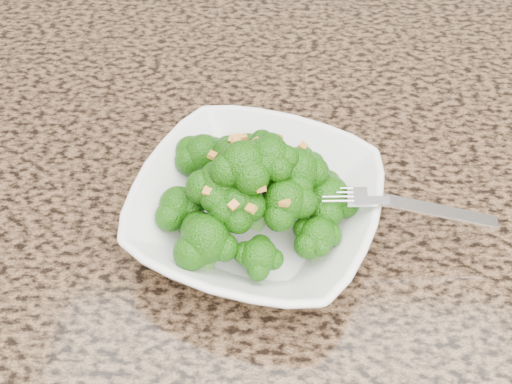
# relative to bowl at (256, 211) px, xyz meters

# --- Properties ---
(cabinet) EXTENTS (1.55, 0.95, 0.87)m
(cabinet) POSITION_rel_bowl_xyz_m (0.07, 0.11, -0.49)
(cabinet) COLOR #3B2618
(cabinet) RESTS_ON ground
(granite_counter) EXTENTS (1.64, 1.04, 0.03)m
(granite_counter) POSITION_rel_bowl_xyz_m (0.07, 0.11, -0.04)
(granite_counter) COLOR brown
(granite_counter) RESTS_ON cabinet
(bowl) EXTENTS (0.26, 0.26, 0.05)m
(bowl) POSITION_rel_bowl_xyz_m (0.00, 0.00, 0.00)
(bowl) COLOR white
(bowl) RESTS_ON granite_counter
(broccoli_pile) EXTENTS (0.18, 0.18, 0.07)m
(broccoli_pile) POSITION_rel_bowl_xyz_m (0.00, 0.00, 0.06)
(broccoli_pile) COLOR #1E630B
(broccoli_pile) RESTS_ON bowl
(garlic_topping) EXTENTS (0.11, 0.11, 0.01)m
(garlic_topping) POSITION_rel_bowl_xyz_m (0.00, 0.00, 0.10)
(garlic_topping) COLOR gold
(garlic_topping) RESTS_ON broccoli_pile
(fork) EXTENTS (0.16, 0.03, 0.01)m
(fork) POSITION_rel_bowl_xyz_m (0.10, -0.01, 0.03)
(fork) COLOR silver
(fork) RESTS_ON bowl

